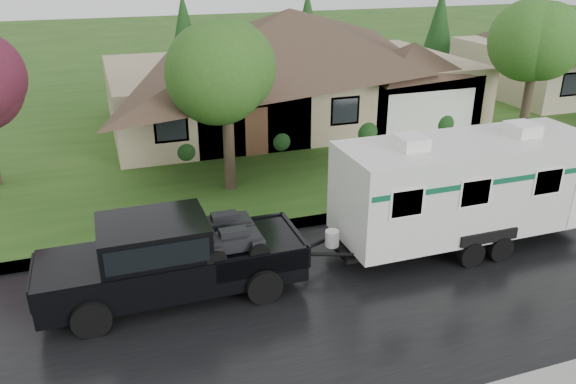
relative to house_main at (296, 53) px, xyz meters
name	(u,v)px	position (x,y,z in m)	size (l,w,h in m)	color
ground	(378,248)	(-2.29, -13.84, -3.59)	(140.00, 140.00, 0.00)	#274C17
road	(412,281)	(-2.29, -15.84, -3.59)	(140.00, 8.00, 0.01)	black
curb	(347,215)	(-2.29, -11.59, -3.52)	(140.00, 0.50, 0.15)	gray
lawn	(248,118)	(-2.29, 1.16, -3.52)	(140.00, 26.00, 0.15)	#274C17
house_main	(296,53)	(0.00, 0.00, 0.00)	(19.44, 10.80, 6.90)	#9B8D69
tree_left_green	(226,77)	(-5.50, -8.11, 0.74)	(3.64, 3.64, 6.03)	#382B1E
tree_right_green	(537,43)	(8.95, -6.71, 1.00)	(3.87, 3.87, 6.40)	#382B1E
shrub_row	(323,134)	(-0.29, -4.54, -2.94)	(13.60, 1.00, 1.00)	#143814
pickup_truck	(168,255)	(-8.62, -14.34, -2.41)	(6.63, 2.52, 2.21)	black
travel_trailer	(465,185)	(0.20, -14.34, -1.64)	(8.18, 2.87, 3.67)	silver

